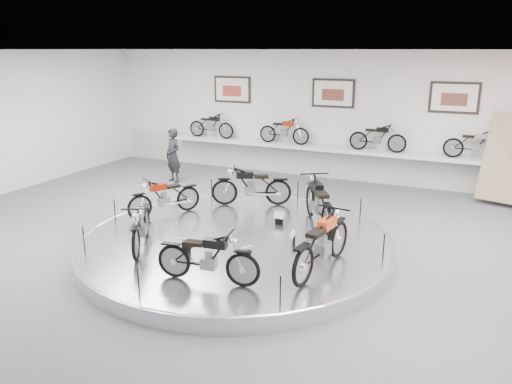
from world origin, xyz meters
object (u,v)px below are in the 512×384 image
at_px(display_platform, 236,244).
at_px(bike_e, 208,257).
at_px(bike_b, 251,186).
at_px(bike_c, 164,197).
at_px(bike_d, 141,225).
at_px(bike_f, 322,242).
at_px(bike_a, 319,203).
at_px(visitor, 173,155).
at_px(shelf, 328,149).

xyz_separation_m(display_platform, bike_e, (0.49, -2.00, 0.60)).
distance_m(bike_b, bike_c, 2.15).
xyz_separation_m(bike_d, bike_f, (3.49, 0.43, 0.06)).
distance_m(display_platform, bike_f, 2.31).
relative_size(bike_a, visitor, 1.10).
distance_m(bike_c, visitor, 4.19).
bearing_deg(bike_a, bike_e, 134.58).
xyz_separation_m(bike_c, bike_e, (2.63, -2.57, -0.00)).
height_order(bike_a, visitor, visitor).
bearing_deg(visitor, shelf, 50.92).
xyz_separation_m(shelf, bike_d, (-1.43, -7.63, -0.24)).
distance_m(shelf, bike_c, 6.21).
bearing_deg(visitor, bike_b, -5.80).
relative_size(bike_e, bike_f, 0.86).
height_order(bike_e, visitor, visitor).
bearing_deg(display_platform, bike_d, -139.45).
height_order(display_platform, visitor, visitor).
bearing_deg(bike_f, bike_e, 135.61).
xyz_separation_m(bike_b, bike_c, (-1.48, -1.56, -0.04)).
distance_m(bike_a, bike_c, 3.54).
height_order(bike_c, bike_e, bike_c).
bearing_deg(shelf, bike_e, -86.63).
bearing_deg(bike_e, bike_a, 67.86).
xyz_separation_m(bike_d, visitor, (-2.86, 5.39, 0.08)).
relative_size(bike_c, bike_d, 0.97).
relative_size(bike_d, visitor, 0.93).
bearing_deg(bike_a, bike_c, 70.59).
bearing_deg(shelf, bike_d, -100.64).
xyz_separation_m(bike_f, visitor, (-6.36, 4.96, 0.02)).
height_order(bike_b, bike_e, bike_b).
bearing_deg(bike_c, visitor, -118.76).
relative_size(bike_b, visitor, 0.99).
xyz_separation_m(bike_a, visitor, (-5.62, 2.86, -0.00)).
xyz_separation_m(shelf, bike_a, (1.32, -5.09, -0.15)).
relative_size(shelf, bike_a, 5.91).
bearing_deg(visitor, display_platform, -20.69).
height_order(bike_f, visitor, visitor).
xyz_separation_m(bike_b, bike_d, (-0.77, -3.36, -0.03)).
relative_size(bike_b, bike_e, 1.09).
bearing_deg(bike_e, bike_b, 97.50).
height_order(shelf, bike_c, bike_c).
distance_m(bike_a, bike_f, 2.23).
height_order(display_platform, bike_f, bike_f).
relative_size(bike_a, bike_e, 1.22).
xyz_separation_m(bike_e, visitor, (-4.79, 6.16, 0.09)).
relative_size(bike_a, bike_c, 1.22).
xyz_separation_m(shelf, bike_c, (-2.14, -5.83, -0.25)).
xyz_separation_m(bike_e, bike_f, (1.57, 1.21, 0.08)).
bearing_deg(bike_f, display_platform, 76.98).
distance_m(display_platform, bike_d, 1.98).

